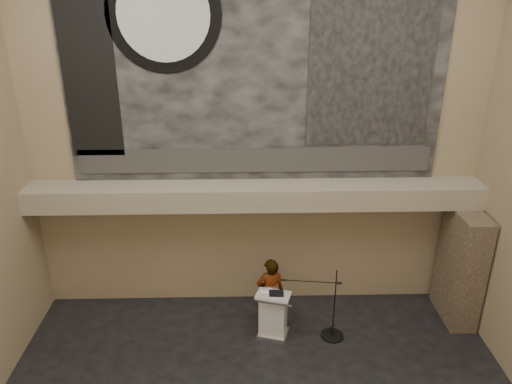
{
  "coord_description": "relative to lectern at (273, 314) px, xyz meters",
  "views": [
    {
      "loc": [
        -0.24,
        -6.47,
        7.36
      ],
      "look_at": [
        0.0,
        3.2,
        3.2
      ],
      "focal_mm": 35.0,
      "sensor_mm": 36.0,
      "label": 1
    }
  ],
  "objects": [
    {
      "name": "wall_back",
      "position": [
        -0.36,
        1.48,
        3.7
      ],
      "size": [
        10.0,
        0.02,
        8.5
      ],
      "primitive_type": "cube",
      "color": "#8C7A59",
      "rests_on": "floor"
    },
    {
      "name": "soffit",
      "position": [
        -0.36,
        1.08,
        2.4
      ],
      "size": [
        10.0,
        0.8,
        0.5
      ],
      "primitive_type": "cube",
      "color": "gray",
      "rests_on": "wall_back"
    },
    {
      "name": "sprinkler_left",
      "position": [
        -1.96,
        1.03,
        2.12
      ],
      "size": [
        0.04,
        0.04,
        0.06
      ],
      "primitive_type": "cylinder",
      "color": "#B2893D",
      "rests_on": "soffit"
    },
    {
      "name": "sprinkler_right",
      "position": [
        1.54,
        1.03,
        2.12
      ],
      "size": [
        0.04,
        0.04,
        0.06
      ],
      "primitive_type": "cylinder",
      "color": "#B2893D",
      "rests_on": "soffit"
    },
    {
      "name": "banner",
      "position": [
        -0.36,
        1.45,
        5.15
      ],
      "size": [
        8.0,
        0.05,
        5.0
      ],
      "primitive_type": "cube",
      "color": "black",
      "rests_on": "wall_back"
    },
    {
      "name": "banner_text_strip",
      "position": [
        -0.36,
        1.41,
        3.1
      ],
      "size": [
        7.76,
        0.02,
        0.55
      ],
      "primitive_type": "cube",
      "color": "#2C2C2C",
      "rests_on": "banner"
    },
    {
      "name": "banner_clock_rim",
      "position": [
        -2.16,
        1.41,
        6.15
      ],
      "size": [
        2.3,
        0.02,
        2.3
      ],
      "primitive_type": "cylinder",
      "rotation": [
        1.57,
        0.0,
        0.0
      ],
      "color": "black",
      "rests_on": "banner"
    },
    {
      "name": "banner_clock_face",
      "position": [
        -2.16,
        1.39,
        6.15
      ],
      "size": [
        1.84,
        0.02,
        1.84
      ],
      "primitive_type": "cylinder",
      "rotation": [
        1.57,
        0.0,
        0.0
      ],
      "color": "silver",
      "rests_on": "banner"
    },
    {
      "name": "banner_building_print",
      "position": [
        2.04,
        1.41,
        5.25
      ],
      "size": [
        2.6,
        0.02,
        3.6
      ],
      "primitive_type": "cube",
      "color": "black",
      "rests_on": "banner"
    },
    {
      "name": "banner_brick_print",
      "position": [
        -3.76,
        1.41,
        4.85
      ],
      "size": [
        1.1,
        0.02,
        3.2
      ],
      "primitive_type": "cube",
      "color": "black",
      "rests_on": "banner"
    },
    {
      "name": "stone_pier",
      "position": [
        4.29,
        0.63,
        0.8
      ],
      "size": [
        0.6,
        1.4,
        2.7
      ],
      "primitive_type": "cube",
      "color": "#433729",
      "rests_on": "floor"
    },
    {
      "name": "lectern",
      "position": [
        0.0,
        0.0,
        0.0
      ],
      "size": [
        0.83,
        0.69,
        1.14
      ],
      "rotation": [
        0.0,
        0.0,
        -0.27
      ],
      "color": "silver",
      "rests_on": "floor"
    },
    {
      "name": "binder",
      "position": [
        0.06,
        -0.03,
        0.56
      ],
      "size": [
        0.32,
        0.26,
        0.04
      ],
      "primitive_type": "cube",
      "rotation": [
        0.0,
        0.0,
        -0.03
      ],
      "color": "black",
      "rests_on": "lectern"
    },
    {
      "name": "papers",
      "position": [
        -0.17,
        -0.03,
        0.55
      ],
      "size": [
        0.24,
        0.32,
        0.0
      ],
      "primitive_type": "cube",
      "rotation": [
        0.0,
        0.0,
        -0.0
      ],
      "color": "white",
      "rests_on": "lectern"
    },
    {
      "name": "speaker_person",
      "position": [
        -0.05,
        0.36,
        0.31
      ],
      "size": [
        0.68,
        0.49,
        1.73
      ],
      "primitive_type": "imported",
      "rotation": [
        0.0,
        0.0,
        3.27
      ],
      "color": "white",
      "rests_on": "floor"
    },
    {
      "name": "mic_stand",
      "position": [
        1.29,
        -0.07,
        -0.31
      ],
      "size": [
        1.43,
        0.52,
        1.71
      ],
      "rotation": [
        0.0,
        0.0,
        -0.12
      ],
      "color": "black",
      "rests_on": "floor"
    }
  ]
}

